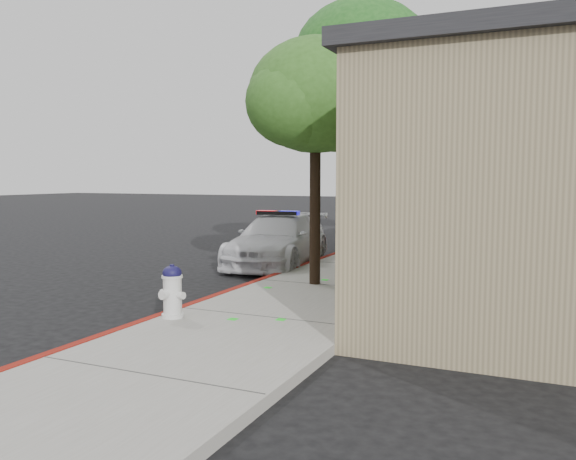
# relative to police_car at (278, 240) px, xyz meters

# --- Properties ---
(ground) EXTENTS (120.00, 120.00, 0.00)m
(ground) POSITION_rel_police_car_xyz_m (0.90, -5.93, -0.68)
(ground) COLOR black
(ground) RESTS_ON ground
(sidewalk) EXTENTS (3.20, 60.00, 0.15)m
(sidewalk) POSITION_rel_police_car_xyz_m (2.50, -2.93, -0.60)
(sidewalk) COLOR gray
(sidewalk) RESTS_ON ground
(red_curb) EXTENTS (0.14, 60.00, 0.16)m
(red_curb) POSITION_rel_police_car_xyz_m (0.96, -2.93, -0.60)
(red_curb) COLOR maroon
(red_curb) RESTS_ON ground
(police_car) EXTENTS (2.40, 4.82, 1.47)m
(police_car) POSITION_rel_police_car_xyz_m (0.00, 0.00, 0.00)
(police_car) COLOR silver
(police_car) RESTS_ON ground
(fire_hydrant) EXTENTS (0.49, 0.42, 0.85)m
(fire_hydrant) POSITION_rel_police_car_xyz_m (1.26, -6.58, -0.10)
(fire_hydrant) COLOR silver
(fire_hydrant) RESTS_ON sidewalk
(street_tree_near) EXTENTS (2.74, 2.89, 5.02)m
(street_tree_near) POSITION_rel_police_car_xyz_m (2.23, -2.91, 3.22)
(street_tree_near) COLOR black
(street_tree_near) RESTS_ON sidewalk
(street_tree_mid) EXTENTS (3.62, 3.43, 6.55)m
(street_tree_mid) POSITION_rel_police_car_xyz_m (2.29, 0.07, 4.41)
(street_tree_mid) COLOR black
(street_tree_mid) RESTS_ON sidewalk
(street_tree_far) EXTENTS (2.89, 2.68, 5.07)m
(street_tree_far) POSITION_rel_police_car_xyz_m (1.63, 7.55, 3.28)
(street_tree_far) COLOR black
(street_tree_far) RESTS_ON sidewalk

